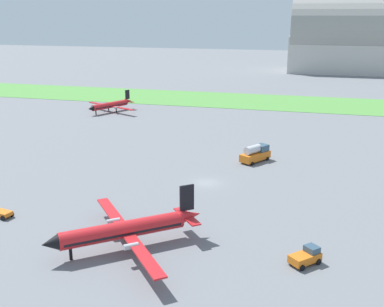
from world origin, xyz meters
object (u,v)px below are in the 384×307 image
object	(u,v)px
airplane_foreground_turboprop	(126,229)
airplane_taxiing_turboprop	(111,105)
pushback_tug_near_gate	(306,256)
baggage_cart_midfield	(3,214)
fuel_truck_by_runway	(256,153)

from	to	relation	value
airplane_foreground_turboprop	airplane_taxiing_turboprop	bearing A→B (deg)	-104.06
pushback_tug_near_gate	baggage_cart_midfield	distance (m)	40.89
airplane_taxiing_turboprop	baggage_cart_midfield	world-z (taller)	airplane_taxiing_turboprop
pushback_tug_near_gate	fuel_truck_by_runway	distance (m)	38.50
airplane_foreground_turboprop	fuel_truck_by_runway	xyz separation A→B (m)	(10.06, 38.80, -0.92)
airplane_taxiing_turboprop	fuel_truck_by_runway	xyz separation A→B (m)	(46.22, -36.25, -0.45)
airplane_foreground_turboprop	pushback_tug_near_gate	bearing A→B (deg)	145.29
baggage_cart_midfield	fuel_truck_by_runway	xyz separation A→B (m)	(30.05, 34.90, 1.01)
fuel_truck_by_runway	pushback_tug_near_gate	bearing A→B (deg)	-132.20
airplane_foreground_turboprop	baggage_cart_midfield	xyz separation A→B (m)	(-19.99, 3.90, -1.93)
airplane_foreground_turboprop	pushback_tug_near_gate	size ratio (longest dim) A/B	4.78
airplane_foreground_turboprop	baggage_cart_midfield	size ratio (longest dim) A/B	6.88
fuel_truck_by_runway	airplane_taxiing_turboprop	bearing A→B (deg)	83.43
baggage_cart_midfield	fuel_truck_by_runway	bearing A→B (deg)	60.76
airplane_foreground_turboprop	baggage_cart_midfield	bearing A→B (deg)	-50.83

